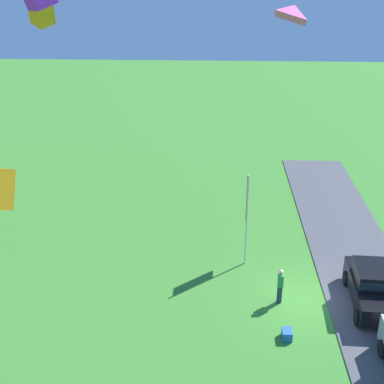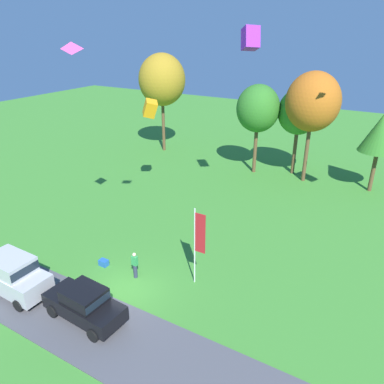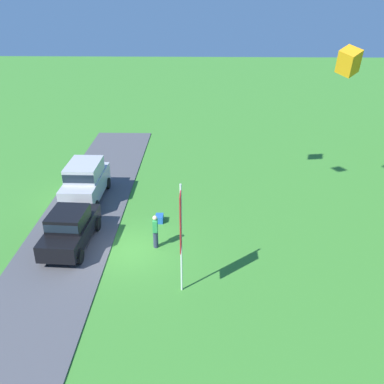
{
  "view_description": "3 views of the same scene",
  "coord_description": "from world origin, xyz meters",
  "px_view_note": "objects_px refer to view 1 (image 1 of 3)",
  "views": [
    {
      "loc": [
        -20.62,
        4.4,
        14.46
      ],
      "look_at": [
        2.88,
        5.46,
        3.98
      ],
      "focal_mm": 50.0,
      "sensor_mm": 36.0,
      "label": 1
    },
    {
      "loc": [
        12.0,
        -12.95,
        13.86
      ],
      "look_at": [
        1.47,
        5.04,
        4.62
      ],
      "focal_mm": 35.0,
      "sensor_mm": 36.0,
      "label": 2
    },
    {
      "loc": [
        18.17,
        3.58,
        11.72
      ],
      "look_at": [
        0.02,
        3.12,
        3.13
      ],
      "focal_mm": 42.0,
      "sensor_mm": 36.0,
      "label": 3
    }
  ],
  "objects_px": {
    "car_sedan_near_entrance": "(373,285)",
    "kite_diamond_over_trees": "(294,12)",
    "kite_box_topmost": "(41,11)",
    "cooler_box": "(287,334)",
    "person_watching_sky": "(280,286)",
    "flag_banner": "(247,207)"
  },
  "relations": [
    {
      "from": "car_sedan_near_entrance",
      "to": "kite_diamond_over_trees",
      "type": "height_order",
      "value": "kite_diamond_over_trees"
    },
    {
      "from": "car_sedan_near_entrance",
      "to": "kite_box_topmost",
      "type": "distance_m",
      "value": 23.65
    },
    {
      "from": "cooler_box",
      "to": "kite_box_topmost",
      "type": "relative_size",
      "value": 0.37
    },
    {
      "from": "car_sedan_near_entrance",
      "to": "cooler_box",
      "type": "xyz_separation_m",
      "value": [
        -2.51,
        4.04,
        -0.84
      ]
    },
    {
      "from": "person_watching_sky",
      "to": "kite_diamond_over_trees",
      "type": "bearing_deg",
      "value": 168.35
    },
    {
      "from": "person_watching_sky",
      "to": "flag_banner",
      "type": "height_order",
      "value": "flag_banner"
    },
    {
      "from": "car_sedan_near_entrance",
      "to": "person_watching_sky",
      "type": "height_order",
      "value": "car_sedan_near_entrance"
    },
    {
      "from": "flag_banner",
      "to": "car_sedan_near_entrance",
      "type": "bearing_deg",
      "value": -122.58
    },
    {
      "from": "cooler_box",
      "to": "kite_box_topmost",
      "type": "height_order",
      "value": "kite_box_topmost"
    },
    {
      "from": "car_sedan_near_entrance",
      "to": "cooler_box",
      "type": "bearing_deg",
      "value": 121.91
    },
    {
      "from": "flag_banner",
      "to": "kite_diamond_over_trees",
      "type": "height_order",
      "value": "kite_diamond_over_trees"
    },
    {
      "from": "car_sedan_near_entrance",
      "to": "kite_box_topmost",
      "type": "bearing_deg",
      "value": 55.18
    },
    {
      "from": "flag_banner",
      "to": "kite_diamond_over_trees",
      "type": "xyz_separation_m",
      "value": [
        -7.48,
        -0.59,
        9.87
      ]
    },
    {
      "from": "car_sedan_near_entrance",
      "to": "flag_banner",
      "type": "distance_m",
      "value": 6.84
    },
    {
      "from": "person_watching_sky",
      "to": "kite_diamond_over_trees",
      "type": "xyz_separation_m",
      "value": [
        -3.96,
        0.82,
        12.07
      ]
    },
    {
      "from": "car_sedan_near_entrance",
      "to": "flag_banner",
      "type": "height_order",
      "value": "flag_banner"
    },
    {
      "from": "car_sedan_near_entrance",
      "to": "person_watching_sky",
      "type": "xyz_separation_m",
      "value": [
        -0.01,
        4.09,
        -0.16
      ]
    },
    {
      "from": "flag_banner",
      "to": "kite_box_topmost",
      "type": "height_order",
      "value": "kite_box_topmost"
    },
    {
      "from": "car_sedan_near_entrance",
      "to": "kite_diamond_over_trees",
      "type": "xyz_separation_m",
      "value": [
        -3.97,
        4.91,
        11.9
      ]
    },
    {
      "from": "cooler_box",
      "to": "kite_box_topmost",
      "type": "distance_m",
      "value": 22.81
    },
    {
      "from": "kite_diamond_over_trees",
      "to": "cooler_box",
      "type": "bearing_deg",
      "value": -31.0
    },
    {
      "from": "kite_diamond_over_trees",
      "to": "kite_box_topmost",
      "type": "distance_m",
      "value": 20.47
    }
  ]
}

